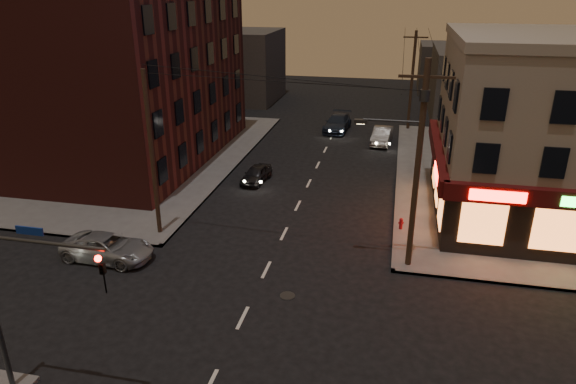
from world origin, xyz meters
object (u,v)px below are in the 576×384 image
(suv_cross, at_px, (108,247))
(sedan_far, at_px, (337,123))
(sedan_mid, at_px, (382,136))
(sedan_near, at_px, (256,174))
(fire_hydrant, at_px, (401,223))

(suv_cross, xyz_separation_m, sedan_far, (8.36, 26.92, 0.10))
(suv_cross, distance_m, sedan_mid, 26.72)
(sedan_mid, xyz_separation_m, sedan_far, (-4.32, 3.40, 0.04))
(sedan_mid, relative_size, sedan_far, 0.84)
(suv_cross, relative_size, sedan_near, 1.36)
(sedan_near, bearing_deg, suv_cross, -103.03)
(sedan_near, xyz_separation_m, fire_hydrant, (10.09, -5.80, -0.07))
(fire_hydrant, bearing_deg, suv_cross, -156.40)
(sedan_far, xyz_separation_m, fire_hydrant, (6.18, -20.57, -0.23))
(sedan_far, distance_m, fire_hydrant, 21.48)
(suv_cross, xyz_separation_m, sedan_mid, (12.69, 23.52, 0.07))
(sedan_mid, distance_m, sedan_far, 5.50)
(sedan_near, height_order, fire_hydrant, sedan_near)
(suv_cross, bearing_deg, sedan_near, -17.02)
(sedan_mid, bearing_deg, fire_hydrant, -79.00)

